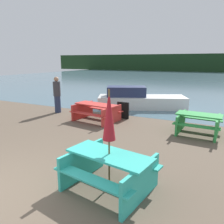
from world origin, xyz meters
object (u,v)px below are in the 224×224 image
Objects in this scene: picnic_table_green at (198,122)px; boat at (138,100)px; signboard at (123,110)px; picnic_table_teal at (109,167)px; umbrella_crimson at (109,116)px; person at (57,95)px; picnic_table_red at (96,110)px.

picnic_table_green is 0.32× the size of boat.
boat is at bearing 93.41° from signboard.
picnic_table_green is at bearing 73.91° from picnic_table_teal.
umbrella_crimson reaches higher than picnic_table_teal.
person is at bearing 138.07° from umbrella_crimson.
picnic_table_green is at bearing 1.07° from picnic_table_red.
picnic_table_teal is 2.58× the size of signboard.
picnic_table_teal reaches higher than signboard.
picnic_table_red is 2.75× the size of signboard.
boat reaches higher than picnic_table_red.
person is (-6.65, 0.38, 0.46)m from picnic_table_green.
boat is at bearing 136.48° from picnic_table_green.
picnic_table_teal is 7.94m from boat.
picnic_table_red is at bearing -10.35° from person.
picnic_table_teal is at bearing -56.83° from picnic_table_red.
person is (-5.37, 4.82, 0.43)m from picnic_table_teal.
picnic_table_green is 3.33m from signboard.
boat reaches higher than picnic_table_green.
picnic_table_teal is at bearing -106.09° from picnic_table_green.
umbrella_crimson is (0.00, 0.00, 1.07)m from picnic_table_teal.
picnic_table_teal is 0.94× the size of umbrella_crimson.
umbrella_crimson is at bearing -56.83° from picnic_table_red.
picnic_table_red is at bearing -178.93° from picnic_table_green.
umbrella_crimson is (-1.28, -4.44, 1.09)m from picnic_table_green.
picnic_table_red is 4.13m from picnic_table_green.
picnic_table_teal is 1.22× the size of picnic_table_green.
boat is (-2.11, 7.66, -1.09)m from umbrella_crimson.
person is (-5.37, 4.82, -0.64)m from umbrella_crimson.
picnic_table_green is 0.89× the size of person.
person reaches higher than signboard.
boat is (-2.11, 7.66, -0.02)m from picnic_table_teal.
boat is 2.75× the size of person.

